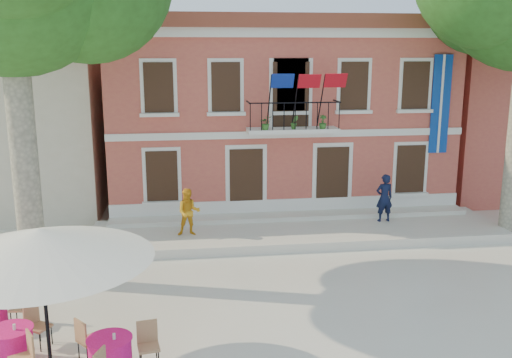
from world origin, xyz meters
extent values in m
plane|color=beige|center=(0.00, 0.00, 0.00)|extent=(90.00, 90.00, 0.00)
cube|color=#C75D47|center=(2.00, 10.00, 3.50)|extent=(13.00, 8.00, 7.00)
cube|color=brown|center=(2.00, 10.00, 7.25)|extent=(13.50, 8.50, 0.50)
cube|color=silver|center=(2.00, 6.05, 6.85)|extent=(13.30, 0.35, 0.35)
cube|color=silver|center=(2.00, 5.55, 3.50)|extent=(3.20, 0.90, 0.15)
cube|color=black|center=(2.00, 5.15, 4.50)|extent=(3.20, 0.04, 0.04)
cube|color=#0D3994|center=(7.60, 5.94, 4.30)|extent=(0.70, 0.05, 3.60)
cube|color=navy|center=(1.10, 4.80, 5.25)|extent=(0.76, 0.27, 0.47)
cube|color=#AD0B17|center=(2.00, 4.80, 5.25)|extent=(0.76, 0.29, 0.47)
cube|color=#AD0B17|center=(2.90, 4.80, 5.25)|extent=(0.76, 0.27, 0.47)
imported|color=#26591E|center=(1.00, 5.25, 3.82)|extent=(0.43, 0.37, 0.48)
imported|color=#26591E|center=(2.00, 5.25, 3.82)|extent=(0.26, 0.21, 0.48)
imported|color=#26591E|center=(3.00, 5.25, 3.82)|extent=(0.27, 0.27, 0.48)
cube|color=silver|center=(2.00, 4.40, 0.15)|extent=(14.00, 3.40, 0.30)
cylinder|color=#A59E84|center=(-6.02, 1.50, 3.61)|extent=(0.70, 0.70, 7.21)
cylinder|color=black|center=(-4.54, -3.59, 1.37)|extent=(0.07, 0.07, 2.73)
cone|color=silver|center=(-4.54, -3.59, 2.79)|extent=(4.15, 4.15, 0.60)
imported|color=black|center=(5.16, 4.71, 1.15)|extent=(0.65, 0.45, 1.71)
imported|color=orange|center=(-1.72, 4.07, 1.08)|extent=(0.77, 0.61, 1.57)
cylinder|color=#EB1690|center=(-5.46, -2.85, 0.38)|extent=(0.84, 0.84, 0.75)
cylinder|color=#EB1690|center=(-5.46, -2.85, 0.76)|extent=(0.90, 0.90, 0.02)
cube|color=tan|center=(-5.10, -3.51, 0.47)|extent=(0.57, 0.57, 0.95)
cube|color=tan|center=(-5.06, -2.21, 0.47)|extent=(0.58, 0.58, 0.95)
cylinder|color=#EB1690|center=(-3.42, -3.52, 0.38)|extent=(0.84, 0.84, 0.75)
cylinder|color=#EB1690|center=(-3.42, -3.52, 0.76)|extent=(0.90, 0.90, 0.02)
cube|color=tan|center=(-2.68, -3.39, 0.47)|extent=(0.48, 0.48, 0.95)
cube|color=tan|center=(-3.90, -2.94, 0.47)|extent=(0.59, 0.59, 0.95)
cube|color=tan|center=(-5.71, -1.17, 0.47)|extent=(0.45, 0.45, 0.95)
camera|label=1|loc=(-1.94, -13.96, 6.28)|focal=40.00mm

